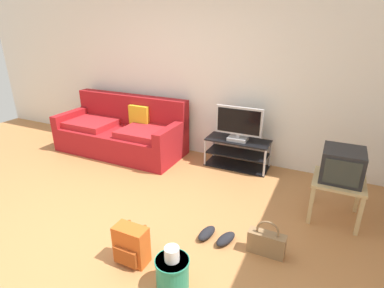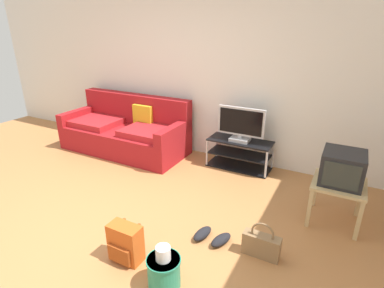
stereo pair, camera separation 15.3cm
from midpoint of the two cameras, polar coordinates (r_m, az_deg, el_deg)
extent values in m
cube|color=#B27542|center=(3.53, -18.91, -15.22)|extent=(9.00, 9.80, 0.02)
cube|color=silver|center=(4.91, -0.52, 13.59)|extent=(9.00, 0.10, 2.70)
cube|color=maroon|center=(5.28, -14.06, 0.60)|extent=(2.13, 0.92, 0.40)
cube|color=maroon|center=(5.41, -12.11, 6.35)|extent=(2.13, 0.20, 0.51)
cube|color=maroon|center=(5.86, -21.95, 4.85)|extent=(0.14, 0.92, 0.21)
cube|color=maroon|center=(4.63, -4.78, 2.18)|extent=(0.14, 0.92, 0.21)
cube|color=#AF2026|center=(5.54, -19.40, 3.73)|extent=(0.85, 0.64, 0.10)
cube|color=#AF2026|center=(4.81, -9.34, 2.06)|extent=(0.85, 0.64, 0.10)
cube|color=gold|center=(5.19, -10.65, 5.15)|extent=(0.36, 0.12, 0.36)
cube|color=black|center=(4.55, 7.69, 0.69)|extent=(0.94, 0.40, 0.02)
cube|color=black|center=(4.63, 7.57, -1.71)|extent=(0.90, 0.38, 0.02)
cube|color=black|center=(4.72, 7.44, -4.03)|extent=(0.94, 0.40, 0.02)
cylinder|color=#B7B7BC|center=(4.62, 1.49, -1.57)|extent=(0.03, 0.03, 0.43)
cylinder|color=#B7B7BC|center=(4.36, 12.47, -3.58)|extent=(0.03, 0.03, 0.43)
cylinder|color=#B7B7BC|center=(4.93, 3.24, -0.04)|extent=(0.03, 0.03, 0.43)
cylinder|color=#B7B7BC|center=(4.69, 13.55, -1.83)|extent=(0.03, 0.03, 0.43)
cube|color=#B2B2B7|center=(4.52, 7.63, 1.01)|extent=(0.28, 0.22, 0.05)
cube|color=#B2B2B7|center=(4.51, 7.66, 1.55)|extent=(0.05, 0.04, 0.04)
cube|color=#B2B2B7|center=(4.44, 7.81, 4.30)|extent=(0.69, 0.04, 0.41)
cube|color=black|center=(4.42, 7.71, 4.23)|extent=(0.63, 0.01, 0.35)
cube|color=tan|center=(3.62, 24.79, -6.30)|extent=(0.53, 0.53, 0.03)
cube|color=tan|center=(3.53, 20.22, -10.77)|extent=(0.04, 0.04, 0.45)
cube|color=tan|center=(3.55, 27.82, -11.96)|extent=(0.04, 0.04, 0.45)
cube|color=tan|center=(3.94, 21.02, -7.37)|extent=(0.04, 0.04, 0.45)
cube|color=tan|center=(3.95, 27.76, -8.44)|extent=(0.04, 0.04, 0.45)
cube|color=#232326|center=(3.57, 25.27, -3.52)|extent=(0.41, 0.42, 0.34)
cube|color=#333833|center=(3.37, 25.14, -4.96)|extent=(0.34, 0.01, 0.27)
cube|color=#CC561E|center=(2.96, -12.83, -17.93)|extent=(0.31, 0.16, 0.36)
cube|color=#994116|center=(2.94, -13.93, -19.92)|extent=(0.23, 0.04, 0.16)
cylinder|color=#994116|center=(3.05, -12.99, -16.11)|extent=(0.04, 0.04, 0.29)
cylinder|color=#994116|center=(2.96, -10.24, -17.15)|extent=(0.04, 0.04, 0.29)
cube|color=olive|center=(3.08, 12.32, -17.78)|extent=(0.35, 0.12, 0.22)
torus|color=olive|center=(2.99, 12.54, -15.68)|extent=(0.21, 0.02, 0.21)
cylinder|color=#238466|center=(2.71, -5.45, -23.01)|extent=(0.27, 0.27, 0.28)
cylinder|color=#238466|center=(2.62, -5.55, -21.02)|extent=(0.29, 0.29, 0.02)
cylinder|color=white|center=(2.58, -5.60, -20.05)|extent=(0.12, 0.12, 0.14)
ellipsoid|color=black|center=(3.24, 1.36, -16.41)|extent=(0.16, 0.28, 0.09)
ellipsoid|color=black|center=(3.18, 4.90, -17.35)|extent=(0.19, 0.28, 0.09)
camera|label=1|loc=(0.08, -91.15, -0.46)|focal=28.43mm
camera|label=2|loc=(0.08, 88.85, 0.46)|focal=28.43mm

